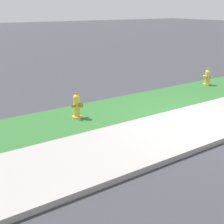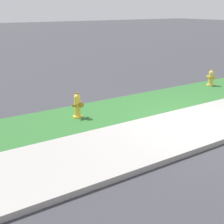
# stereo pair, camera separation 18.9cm
# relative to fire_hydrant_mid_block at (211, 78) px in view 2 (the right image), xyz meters

# --- Properties ---
(ground_plane) EXTENTS (120.00, 120.00, 0.00)m
(ground_plane) POSITION_rel_fire_hydrant_mid_block_xyz_m (-3.71, -2.62, -0.30)
(ground_plane) COLOR #38383D
(sidewalk_pavement) EXTENTS (18.00, 2.20, 0.01)m
(sidewalk_pavement) POSITION_rel_fire_hydrant_mid_block_xyz_m (-3.71, -2.62, -0.30)
(sidewalk_pavement) COLOR #9E9993
(sidewalk_pavement) RESTS_ON ground
(grass_verge) EXTENTS (18.00, 2.14, 0.01)m
(grass_verge) POSITION_rel_fire_hydrant_mid_block_xyz_m (-3.71, -0.46, -0.30)
(grass_verge) COLOR #2D662D
(grass_verge) RESTS_ON ground
(fire_hydrant_mid_block) EXTENTS (0.35, 0.38, 0.65)m
(fire_hydrant_mid_block) POSITION_rel_fire_hydrant_mid_block_xyz_m (0.00, 0.00, 0.00)
(fire_hydrant_mid_block) COLOR gold
(fire_hydrant_mid_block) RESTS_ON ground
(fire_hydrant_near_corner) EXTENTS (0.36, 0.33, 0.73)m
(fire_hydrant_near_corner) POSITION_rel_fire_hydrant_mid_block_xyz_m (-6.13, -0.46, 0.04)
(fire_hydrant_near_corner) COLOR gold
(fire_hydrant_near_corner) RESTS_ON ground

